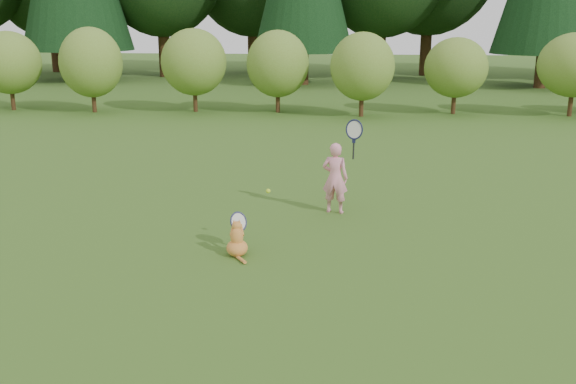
# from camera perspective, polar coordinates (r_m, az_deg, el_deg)

# --- Properties ---
(ground) EXTENTS (100.00, 100.00, 0.00)m
(ground) POSITION_cam_1_polar(r_m,az_deg,el_deg) (8.16, -2.01, -6.17)
(ground) COLOR #274F16
(ground) RESTS_ON ground
(shrub_row) EXTENTS (28.00, 3.00, 2.80)m
(shrub_row) POSITION_cam_1_polar(r_m,az_deg,el_deg) (20.61, 3.15, 10.74)
(shrub_row) COLOR olive
(shrub_row) RESTS_ON ground
(child) EXTENTS (0.64, 0.37, 1.68)m
(child) POSITION_cam_1_polar(r_m,az_deg,el_deg) (10.05, 4.26, 1.41)
(child) COLOR pink
(child) RESTS_ON ground
(cat) EXTENTS (0.38, 0.71, 0.63)m
(cat) POSITION_cam_1_polar(r_m,az_deg,el_deg) (8.32, -4.56, -4.00)
(cat) COLOR #C47825
(cat) RESTS_ON ground
(tennis_ball) EXTENTS (0.06, 0.06, 0.06)m
(tennis_ball) POSITION_cam_1_polar(r_m,az_deg,el_deg) (8.43, -1.77, 0.09)
(tennis_ball) COLOR #A8DA19
(tennis_ball) RESTS_ON ground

